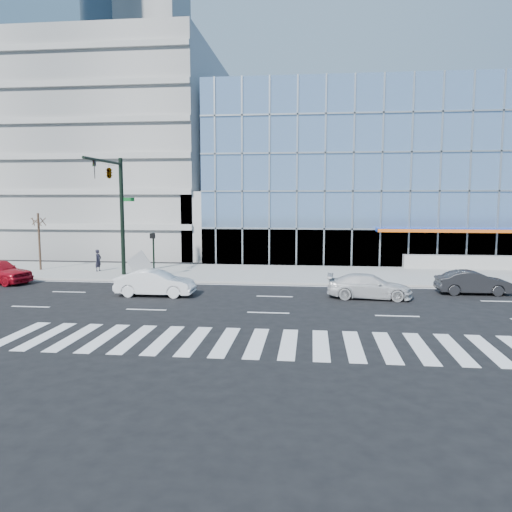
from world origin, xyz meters
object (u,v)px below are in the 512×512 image
(street_tree_near, at_px, (38,221))
(tilted_panel, at_px, (139,264))
(ped_signal_post, at_px, (153,248))
(white_sedan, at_px, (155,283))
(pedestrian, at_px, (98,260))
(traffic_signal, at_px, (113,187))
(white_suv, at_px, (369,286))
(dark_sedan, at_px, (473,283))

(street_tree_near, height_order, tilted_panel, street_tree_near)
(ped_signal_post, xyz_separation_m, white_sedan, (1.84, -5.44, -1.42))
(pedestrian, bearing_deg, traffic_signal, -125.16)
(white_suv, height_order, pedestrian, pedestrian)
(white_sedan, bearing_deg, tilted_panel, 27.30)
(traffic_signal, bearing_deg, dark_sedan, -6.70)
(ped_signal_post, height_order, white_suv, ped_signal_post)
(dark_sedan, relative_size, tilted_panel, 3.10)
(traffic_signal, relative_size, street_tree_near, 1.89)
(white_suv, xyz_separation_m, pedestrian, (-18.57, 7.17, 0.28))
(traffic_signal, relative_size, pedestrian, 5.06)
(pedestrian, bearing_deg, white_suv, -97.96)
(ped_signal_post, relative_size, pedestrian, 1.90)
(traffic_signal, distance_m, street_tree_near, 7.96)
(pedestrian, relative_size, tilted_panel, 1.22)
(traffic_signal, distance_m, tilted_panel, 5.34)
(white_suv, distance_m, tilted_panel, 15.48)
(street_tree_near, bearing_deg, tilted_panel, -16.21)
(dark_sedan, bearing_deg, pedestrian, 75.72)
(street_tree_near, relative_size, white_suv, 0.93)
(traffic_signal, height_order, dark_sedan, traffic_signal)
(ped_signal_post, xyz_separation_m, pedestrian, (-4.91, 2.34, -1.20))
(street_tree_near, distance_m, white_suv, 24.51)
(street_tree_near, xyz_separation_m, pedestrian, (4.59, -0.22, -2.84))
(tilted_panel, bearing_deg, white_sedan, -65.22)
(white_sedan, xyz_separation_m, dark_sedan, (17.82, 2.47, -0.06))
(traffic_signal, xyz_separation_m, ped_signal_post, (2.50, 0.37, -4.02))
(tilted_panel, bearing_deg, white_suv, -21.06)
(white_sedan, bearing_deg, white_suv, -87.05)
(traffic_signal, relative_size, white_suv, 1.76)
(dark_sedan, distance_m, tilted_panel, 20.90)
(traffic_signal, height_order, white_sedan, traffic_signal)
(ped_signal_post, height_order, tilted_panel, ped_signal_post)
(street_tree_near, bearing_deg, pedestrian, -2.76)
(ped_signal_post, xyz_separation_m, dark_sedan, (19.66, -2.98, -1.48))
(white_sedan, distance_m, dark_sedan, 17.99)
(street_tree_near, relative_size, pedestrian, 2.68)
(white_suv, bearing_deg, tilted_panel, 75.33)
(white_suv, distance_m, white_sedan, 11.83)
(traffic_signal, relative_size, dark_sedan, 1.98)
(ped_signal_post, relative_size, white_suv, 0.66)
(pedestrian, bearing_deg, ped_signal_post, -102.28)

